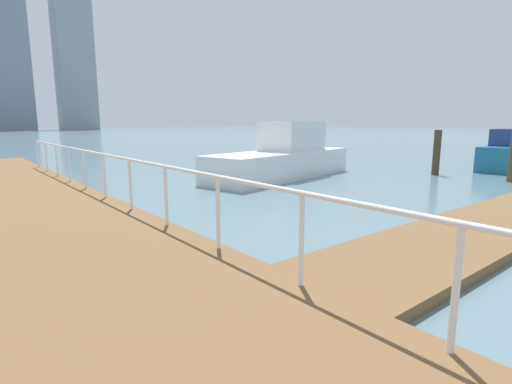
# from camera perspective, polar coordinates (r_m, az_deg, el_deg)

# --- Properties ---
(ground_plane) EXTENTS (300.00, 300.00, 0.00)m
(ground_plane) POSITION_cam_1_polar(r_m,az_deg,el_deg) (14.82, -13.98, 1.33)
(ground_plane) COLOR slate
(floating_dock) EXTENTS (10.52, 2.00, 0.18)m
(floating_dock) POSITION_cam_1_polar(r_m,az_deg,el_deg) (8.70, 29.28, -5.20)
(floating_dock) COLOR brown
(floating_dock) RESTS_ON ground_plane
(boardwalk_railing) EXTENTS (0.06, 30.04, 1.08)m
(boardwalk_railing) POSITION_cam_1_polar(r_m,az_deg,el_deg) (4.25, 6.77, -2.96)
(boardwalk_railing) COLOR white
(boardwalk_railing) RESTS_ON boardwalk
(dock_piling_0) EXTENTS (0.30, 0.30, 1.90)m
(dock_piling_0) POSITION_cam_1_polar(r_m,az_deg,el_deg) (18.18, 25.02, 5.28)
(dock_piling_0) COLOR #473826
(dock_piling_0) RESTS_ON ground_plane
(moored_boat_0) EXTENTS (7.63, 3.64, 2.25)m
(moored_boat_0) POSITION_cam_1_polar(r_m,az_deg,el_deg) (15.89, 4.11, 5.10)
(moored_boat_0) COLOR white
(moored_boat_0) RESTS_ON ground_plane
(skyline_tower_3) EXTENTS (11.13, 12.04, 62.64)m
(skyline_tower_3) POSITION_cam_1_polar(r_m,az_deg,el_deg) (135.42, -33.44, 20.99)
(skyline_tower_3) COLOR gray
(skyline_tower_3) RESTS_ON ground_plane
(skyline_tower_4) EXTENTS (10.89, 13.46, 41.03)m
(skyline_tower_4) POSITION_cam_1_polar(r_m,az_deg,el_deg) (138.34, -25.18, 16.85)
(skyline_tower_4) COLOR #8C939E
(skyline_tower_4) RESTS_ON ground_plane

